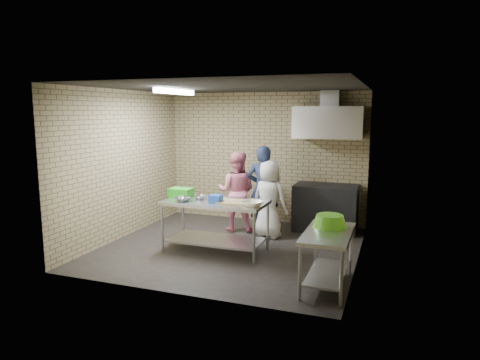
{
  "coord_description": "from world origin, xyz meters",
  "views": [
    {
      "loc": [
        2.58,
        -6.65,
        2.32
      ],
      "look_at": [
        0.1,
        0.2,
        1.15
      ],
      "focal_mm": 32.37,
      "sensor_mm": 36.0,
      "label": 1
    }
  ],
  "objects_px": {
    "bottle_red": "(333,126)",
    "bottle_green": "(354,127)",
    "green_basin": "(330,221)",
    "blue_tub": "(216,199)",
    "prep_table": "(216,226)",
    "woman_pink": "(236,191)",
    "green_crate": "(181,193)",
    "man_navy": "(263,190)",
    "woman_white": "(269,199)",
    "side_counter": "(327,259)",
    "stove": "(326,208)"
  },
  "relations": [
    {
      "from": "prep_table",
      "to": "woman_white",
      "type": "height_order",
      "value": "woman_white"
    },
    {
      "from": "stove",
      "to": "blue_tub",
      "type": "xyz_separation_m",
      "value": [
        -1.48,
        -1.96,
        0.46
      ]
    },
    {
      "from": "blue_tub",
      "to": "green_basin",
      "type": "distance_m",
      "value": 1.99
    },
    {
      "from": "blue_tub",
      "to": "green_basin",
      "type": "height_order",
      "value": "blue_tub"
    },
    {
      "from": "stove",
      "to": "bottle_green",
      "type": "distance_m",
      "value": 1.65
    },
    {
      "from": "prep_table",
      "to": "bottle_red",
      "type": "bearing_deg",
      "value": 53.06
    },
    {
      "from": "blue_tub",
      "to": "bottle_green",
      "type": "height_order",
      "value": "bottle_green"
    },
    {
      "from": "green_crate",
      "to": "bottle_red",
      "type": "relative_size",
      "value": 2.09
    },
    {
      "from": "man_navy",
      "to": "woman_white",
      "type": "distance_m",
      "value": 0.3
    },
    {
      "from": "side_counter",
      "to": "bottle_green",
      "type": "height_order",
      "value": "bottle_green"
    },
    {
      "from": "side_counter",
      "to": "prep_table",
      "type": "bearing_deg",
      "value": 155.95
    },
    {
      "from": "stove",
      "to": "blue_tub",
      "type": "bearing_deg",
      "value": -127.04
    },
    {
      "from": "prep_table",
      "to": "stove",
      "type": "bearing_deg",
      "value": 50.58
    },
    {
      "from": "bottle_red",
      "to": "woman_white",
      "type": "height_order",
      "value": "bottle_red"
    },
    {
      "from": "prep_table",
      "to": "blue_tub",
      "type": "relative_size",
      "value": 9.0
    },
    {
      "from": "green_crate",
      "to": "green_basin",
      "type": "bearing_deg",
      "value": -15.83
    },
    {
      "from": "woman_pink",
      "to": "woman_white",
      "type": "xyz_separation_m",
      "value": [
        0.72,
        -0.21,
        -0.06
      ]
    },
    {
      "from": "stove",
      "to": "green_basin",
      "type": "height_order",
      "value": "green_basin"
    },
    {
      "from": "side_counter",
      "to": "stove",
      "type": "distance_m",
      "value": 2.79
    },
    {
      "from": "man_navy",
      "to": "side_counter",
      "type": "bearing_deg",
      "value": 121.0
    },
    {
      "from": "green_basin",
      "to": "bottle_red",
      "type": "bearing_deg",
      "value": 97.9
    },
    {
      "from": "green_basin",
      "to": "blue_tub",
      "type": "bearing_deg",
      "value": 164.37
    },
    {
      "from": "side_counter",
      "to": "bottle_red",
      "type": "height_order",
      "value": "bottle_red"
    },
    {
      "from": "green_basin",
      "to": "bottle_red",
      "type": "xyz_separation_m",
      "value": [
        -0.38,
        2.74,
        1.19
      ]
    },
    {
      "from": "prep_table",
      "to": "blue_tub",
      "type": "bearing_deg",
      "value": -63.43
    },
    {
      "from": "green_crate",
      "to": "bottle_red",
      "type": "height_order",
      "value": "bottle_red"
    },
    {
      "from": "man_navy",
      "to": "prep_table",
      "type": "bearing_deg",
      "value": 66.45
    },
    {
      "from": "side_counter",
      "to": "green_basin",
      "type": "xyz_separation_m",
      "value": [
        -0.02,
        0.25,
        0.46
      ]
    },
    {
      "from": "prep_table",
      "to": "man_navy",
      "type": "distance_m",
      "value": 1.41
    },
    {
      "from": "prep_table",
      "to": "man_navy",
      "type": "xyz_separation_m",
      "value": [
        0.43,
        1.27,
        0.42
      ]
    },
    {
      "from": "bottle_red",
      "to": "bottle_green",
      "type": "xyz_separation_m",
      "value": [
        0.4,
        0.0,
        -0.01
      ]
    },
    {
      "from": "prep_table",
      "to": "woman_pink",
      "type": "relative_size",
      "value": 1.09
    },
    {
      "from": "prep_table",
      "to": "woman_pink",
      "type": "xyz_separation_m",
      "value": [
        -0.1,
        1.28,
        0.35
      ]
    },
    {
      "from": "bottle_red",
      "to": "bottle_green",
      "type": "height_order",
      "value": "bottle_red"
    },
    {
      "from": "green_crate",
      "to": "woman_white",
      "type": "height_order",
      "value": "woman_white"
    },
    {
      "from": "stove",
      "to": "woman_pink",
      "type": "xyz_separation_m",
      "value": [
        -1.63,
        -0.59,
        0.33
      ]
    },
    {
      "from": "green_basin",
      "to": "man_navy",
      "type": "relative_size",
      "value": 0.27
    },
    {
      "from": "stove",
      "to": "green_crate",
      "type": "xyz_separation_m",
      "value": [
        -2.23,
        -1.74,
        0.47
      ]
    },
    {
      "from": "green_crate",
      "to": "woman_white",
      "type": "xyz_separation_m",
      "value": [
        1.32,
        0.95,
        -0.21
      ]
    },
    {
      "from": "blue_tub",
      "to": "green_basin",
      "type": "xyz_separation_m",
      "value": [
        1.91,
        -0.54,
        -0.07
      ]
    },
    {
      "from": "blue_tub",
      "to": "green_basin",
      "type": "relative_size",
      "value": 0.41
    },
    {
      "from": "green_basin",
      "to": "woman_pink",
      "type": "height_order",
      "value": "woman_pink"
    },
    {
      "from": "bottle_red",
      "to": "woman_white",
      "type": "xyz_separation_m",
      "value": [
        -0.96,
        -1.04,
        -1.32
      ]
    },
    {
      "from": "stove",
      "to": "woman_white",
      "type": "height_order",
      "value": "woman_white"
    },
    {
      "from": "side_counter",
      "to": "green_basin",
      "type": "distance_m",
      "value": 0.52
    },
    {
      "from": "prep_table",
      "to": "woman_white",
      "type": "bearing_deg",
      "value": 59.86
    },
    {
      "from": "woman_pink",
      "to": "woman_white",
      "type": "height_order",
      "value": "woman_pink"
    },
    {
      "from": "bottle_green",
      "to": "man_navy",
      "type": "xyz_separation_m",
      "value": [
        -1.55,
        -0.83,
        -1.17
      ]
    },
    {
      "from": "blue_tub",
      "to": "woman_white",
      "type": "distance_m",
      "value": 1.31
    },
    {
      "from": "man_navy",
      "to": "woman_white",
      "type": "xyz_separation_m",
      "value": [
        0.19,
        -0.2,
        -0.13
      ]
    }
  ]
}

